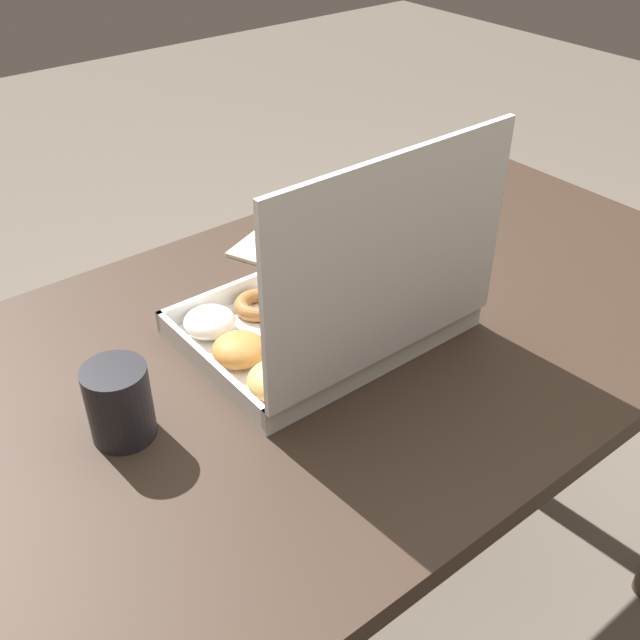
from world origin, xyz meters
name	(u,v)px	position (x,y,z in m)	size (l,w,h in m)	color
dining_table	(338,391)	(0.00, 0.00, 0.65)	(1.28, 0.71, 0.77)	#38281E
donut_box	(329,308)	(0.03, 0.01, 0.82)	(0.36, 0.26, 0.30)	white
coffee_mug	(119,402)	(0.32, 0.01, 0.81)	(0.07, 0.07, 0.09)	#232328
paper_napkin	(262,245)	(-0.05, -0.25, 0.77)	(0.13, 0.11, 0.01)	beige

